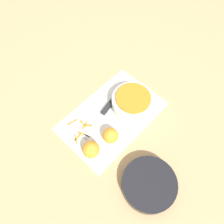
{
  "coord_description": "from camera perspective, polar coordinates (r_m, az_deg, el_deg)",
  "views": [
    {
      "loc": [
        0.34,
        0.32,
        0.86
      ],
      "look_at": [
        0.0,
        0.0,
        0.04
      ],
      "focal_mm": 35.0,
      "sensor_mm": 36.0,
      "label": 1
    }
  ],
  "objects": [
    {
      "name": "orange_left",
      "position": [
        0.9,
        -0.4,
        -6.15
      ],
      "size": [
        0.07,
        0.07,
        0.07
      ],
      "color": "orange",
      "rests_on": "cutting_board"
    },
    {
      "name": "knife",
      "position": [
        0.98,
        -1.72,
        0.45
      ],
      "size": [
        0.23,
        0.06,
        0.02
      ],
      "rotation": [
        0.0,
        0.0,
        0.19
      ],
      "color": "#232328",
      "rests_on": "cutting_board"
    },
    {
      "name": "bowl_speckled",
      "position": [
        0.97,
        5.44,
        2.72
      ],
      "size": [
        0.19,
        0.19,
        0.07
      ],
      "color": "silver",
      "rests_on": "cutting_board"
    },
    {
      "name": "peel_pile",
      "position": [
        0.95,
        -8.2,
        -4.44
      ],
      "size": [
        0.1,
        0.11,
        0.01
      ],
      "color": "orange",
      "rests_on": "cutting_board"
    },
    {
      "name": "bowl_dark",
      "position": [
        0.87,
        9.62,
        -18.09
      ],
      "size": [
        0.2,
        0.2,
        0.05
      ],
      "color": "black",
      "rests_on": "ground_plane"
    },
    {
      "name": "cutting_board",
      "position": [
        0.98,
        0.0,
        -0.95
      ],
      "size": [
        0.46,
        0.29,
        0.01
      ],
      "color": "silver",
      "rests_on": "ground_plane"
    },
    {
      "name": "orange_right",
      "position": [
        0.88,
        -5.53,
        -9.7
      ],
      "size": [
        0.07,
        0.07,
        0.07
      ],
      "color": "orange",
      "rests_on": "cutting_board"
    },
    {
      "name": "ground_plane",
      "position": [
        0.98,
        0.0,
        -1.03
      ],
      "size": [
        4.0,
        4.0,
        0.0
      ],
      "primitive_type": "plane",
      "color": "tan"
    }
  ]
}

